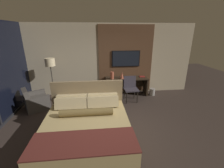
# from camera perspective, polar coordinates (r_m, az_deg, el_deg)

# --- Properties ---
(ground_plane) EXTENTS (16.00, 16.00, 0.00)m
(ground_plane) POSITION_cam_1_polar(r_m,az_deg,el_deg) (4.22, -0.40, -16.69)
(ground_plane) COLOR #332823
(wall_back_tv_panel) EXTENTS (7.20, 0.09, 2.80)m
(wall_back_tv_panel) POSITION_cam_1_polar(r_m,az_deg,el_deg) (6.10, -1.81, 9.11)
(wall_back_tv_panel) COLOR #BCAD8E
(wall_back_tv_panel) RESTS_ON ground_plane
(bed) EXTENTS (1.95, 2.08, 1.21)m
(bed) POSITION_cam_1_polar(r_m,az_deg,el_deg) (3.66, -9.54, -16.29)
(bed) COLOR #33281E
(bed) RESTS_ON ground_plane
(desk) EXTENTS (1.68, 0.56, 0.73)m
(desk) POSITION_cam_1_polar(r_m,az_deg,el_deg) (6.13, 5.44, 0.35)
(desk) COLOR #2D2319
(desk) RESTS_ON ground_plane
(tv) EXTENTS (1.13, 0.04, 0.64)m
(tv) POSITION_cam_1_polar(r_m,az_deg,el_deg) (6.12, 5.30, 9.59)
(tv) COLOR black
(desk_chair) EXTENTS (0.52, 0.52, 0.92)m
(desk_chair) POSITION_cam_1_polar(r_m,az_deg,el_deg) (5.62, 7.00, -0.87)
(desk_chair) COLOR #38333D
(desk_chair) RESTS_ON ground_plane
(armchair_by_window) EXTENTS (0.97, 0.99, 0.75)m
(armchair_by_window) POSITION_cam_1_polar(r_m,az_deg,el_deg) (5.70, -26.97, -5.94)
(armchair_by_window) COLOR #47423D
(armchair_by_window) RESTS_ON ground_plane
(floor_lamp) EXTENTS (0.34, 0.34, 1.60)m
(floor_lamp) POSITION_cam_1_polar(r_m,az_deg,el_deg) (5.83, -22.43, 6.52)
(floor_lamp) COLOR #282623
(floor_lamp) RESTS_ON ground_plane
(vase_tall) EXTENTS (0.15, 0.15, 0.26)m
(vase_tall) POSITION_cam_1_polar(r_m,az_deg,el_deg) (5.89, 3.80, 3.32)
(vase_tall) COLOR #B2563D
(vase_tall) RESTS_ON desk
(vase_short) EXTENTS (0.13, 0.13, 0.28)m
(vase_short) POSITION_cam_1_polar(r_m,az_deg,el_deg) (5.82, 0.03, 3.31)
(vase_short) COLOR #B2563D
(vase_short) RESTS_ON desk
(book) EXTENTS (0.24, 0.18, 0.03)m
(book) POSITION_cam_1_polar(r_m,az_deg,el_deg) (6.23, 11.42, 2.79)
(book) COLOR maroon
(book) RESTS_ON desk
(waste_bin) EXTENTS (0.22, 0.22, 0.28)m
(waste_bin) POSITION_cam_1_polar(r_m,az_deg,el_deg) (6.38, 15.04, -2.88)
(waste_bin) COLOR gray
(waste_bin) RESTS_ON ground_plane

